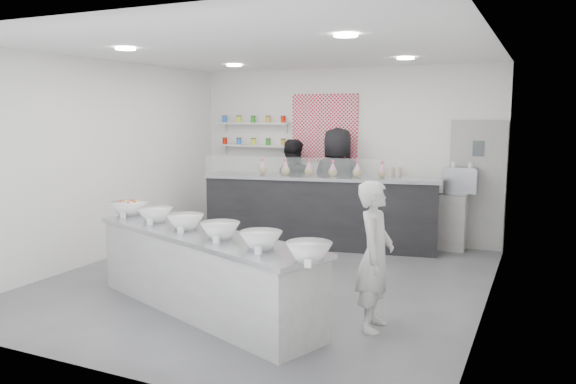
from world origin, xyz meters
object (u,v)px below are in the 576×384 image
object	(u,v)px
staff_right	(337,185)
back_bar	(320,211)
staff_left	(291,188)
prep_counter	(203,273)
espresso_machine	(461,180)
espresso_ledge	(427,219)
woman_prep	(375,256)

from	to	relation	value
staff_right	back_bar	bearing A→B (deg)	77.12
staff_left	staff_right	xyz separation A→B (m)	(0.88, 0.00, 0.11)
prep_counter	espresso_machine	xyz separation A→B (m)	(2.19, 4.15, 0.70)
espresso_machine	staff_right	xyz separation A→B (m)	(-2.04, -0.18, -0.16)
prep_counter	espresso_ledge	world-z (taller)	espresso_ledge
prep_counter	espresso_machine	bearing A→B (deg)	83.03
prep_counter	staff_left	size ratio (longest dim) A/B	1.87
espresso_ledge	espresso_machine	bearing A→B (deg)	0.00
espresso_ledge	staff_left	bearing A→B (deg)	-175.69
woman_prep	espresso_ledge	bearing A→B (deg)	-1.18
back_bar	espresso_machine	bearing A→B (deg)	8.06
prep_counter	staff_right	xyz separation A→B (m)	(0.15, 3.97, 0.54)
espresso_ledge	staff_left	xyz separation A→B (m)	(-2.39, -0.18, 0.40)
woman_prep	staff_left	size ratio (longest dim) A/B	0.88
staff_right	espresso_ledge	bearing A→B (deg)	-175.48
staff_left	staff_right	bearing A→B (deg)	158.86
back_bar	staff_left	size ratio (longest dim) A/B	2.19
espresso_machine	prep_counter	bearing A→B (deg)	-117.80
woman_prep	staff_right	distance (m)	4.05
woman_prep	staff_right	xyz separation A→B (m)	(-1.73, 3.66, 0.21)
espresso_ledge	staff_left	distance (m)	2.43
prep_counter	staff_left	xyz separation A→B (m)	(-0.73, 3.97, 0.43)
prep_counter	staff_left	distance (m)	4.06
back_bar	espresso_ledge	size ratio (longest dim) A/B	2.99
espresso_ledge	woman_prep	world-z (taller)	woman_prep
prep_counter	espresso_ledge	size ratio (longest dim) A/B	2.56
prep_counter	espresso_ledge	xyz separation A→B (m)	(1.66, 4.15, 0.03)
espresso_ledge	staff_right	xyz separation A→B (m)	(-1.51, -0.18, 0.51)
prep_counter	woman_prep	bearing A→B (deg)	30.18
back_bar	woman_prep	world-z (taller)	woman_prep
espresso_machine	staff_left	distance (m)	2.94
woman_prep	staff_left	distance (m)	4.50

